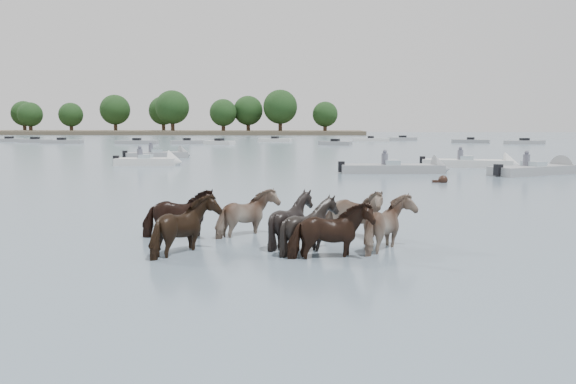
{
  "coord_description": "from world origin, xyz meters",
  "views": [
    {
      "loc": [
        -0.79,
        -10.46,
        2.71
      ],
      "look_at": [
        -1.62,
        3.32,
        1.1
      ],
      "focal_mm": 36.13,
      "sensor_mm": 36.0,
      "label": 1
    }
  ],
  "objects": [
    {
      "name": "ground",
      "position": [
        0.0,
        0.0,
        0.0
      ],
      "size": [
        400.0,
        400.0,
        0.0
      ],
      "primitive_type": "plane",
      "color": "#4E6070",
      "rests_on": "ground"
    },
    {
      "name": "shoreline",
      "position": [
        -70.0,
        150.0,
        0.5
      ],
      "size": [
        160.0,
        30.0,
        1.0
      ],
      "primitive_type": "cube",
      "color": "#4C4233",
      "rests_on": "ground"
    },
    {
      "name": "pony_herd",
      "position": [
        -1.64,
        2.29,
        0.46
      ],
      "size": [
        6.54,
        3.8,
        1.5
      ],
      "color": "black",
      "rests_on": "ground"
    },
    {
      "name": "swimming_pony",
      "position": [
        4.81,
        17.02,
        0.1
      ],
      "size": [
        0.72,
        0.44,
        0.44
      ],
      "color": "black",
      "rests_on": "ground"
    },
    {
      "name": "motorboat_a",
      "position": [
        -11.93,
        27.69,
        0.23
      ],
      "size": [
        4.64,
        2.04,
        1.92
      ],
      "rotation": [
        0.0,
        0.0,
        0.1
      ],
      "color": "silver",
      "rests_on": "ground"
    },
    {
      "name": "motorboat_b",
      "position": [
        3.89,
        22.43,
        0.22
      ],
      "size": [
        6.37,
        2.05,
        1.92
      ],
      "rotation": [
        0.0,
        0.0,
        0.07
      ],
      "color": "gray",
      "rests_on": "ground"
    },
    {
      "name": "motorboat_c",
      "position": [
        9.18,
        27.06,
        0.22
      ],
      "size": [
        6.2,
        2.71,
        1.92
      ],
      "rotation": [
        0.0,
        0.0,
        -0.19
      ],
      "color": "silver",
      "rests_on": "ground"
    },
    {
      "name": "motorboat_d",
      "position": [
        11.34,
        22.15,
        0.22
      ],
      "size": [
        5.84,
        4.45,
        1.92
      ],
      "rotation": [
        0.0,
        0.0,
        0.55
      ],
      "color": "gray",
      "rests_on": "ground"
    },
    {
      "name": "motorboat_f",
      "position": [
        -13.68,
        36.22,
        0.23
      ],
      "size": [
        5.47,
        4.06,
        1.92
      ],
      "rotation": [
        0.0,
        0.0,
        0.52
      ],
      "color": "gray",
      "rests_on": "ground"
    },
    {
      "name": "distant_flotilla",
      "position": [
        -0.14,
        75.32,
        0.26
      ],
      "size": [
        104.26,
        26.53,
        0.93
      ],
      "color": "gray",
      "rests_on": "ground"
    },
    {
      "name": "treeline",
      "position": [
        -71.9,
        149.03,
        6.71
      ],
      "size": [
        148.6,
        20.98,
        12.58
      ],
      "color": "#382619",
      "rests_on": "ground"
    }
  ]
}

